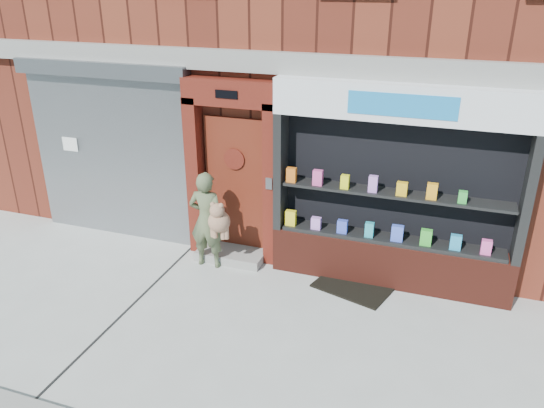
% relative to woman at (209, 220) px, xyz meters
% --- Properties ---
extents(ground, '(80.00, 80.00, 0.00)m').
position_rel_woman_xyz_m(ground, '(0.98, -1.39, -0.81)').
color(ground, '#9E9E99').
rests_on(ground, ground).
extents(shutter_bay, '(3.10, 0.30, 3.04)m').
position_rel_woman_xyz_m(shutter_bay, '(-2.02, 0.54, 0.91)').
color(shutter_bay, gray).
rests_on(shutter_bay, ground).
extents(red_door_bay, '(1.52, 0.58, 2.90)m').
position_rel_woman_xyz_m(red_door_bay, '(0.23, 0.47, 0.65)').
color(red_door_bay, '#50150D').
rests_on(red_door_bay, ground).
extents(pharmacy_bay, '(3.50, 0.41, 3.00)m').
position_rel_woman_xyz_m(pharmacy_bay, '(2.72, 0.43, 0.57)').
color(pharmacy_bay, '#551D14').
rests_on(pharmacy_bay, ground).
extents(woman, '(0.75, 0.55, 1.58)m').
position_rel_woman_xyz_m(woman, '(0.00, 0.00, 0.00)').
color(woman, '#525D3D').
rests_on(woman, ground).
extents(doormat, '(1.25, 1.03, 0.03)m').
position_rel_woman_xyz_m(doormat, '(2.29, 0.12, -0.79)').
color(doormat, black).
rests_on(doormat, ground).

